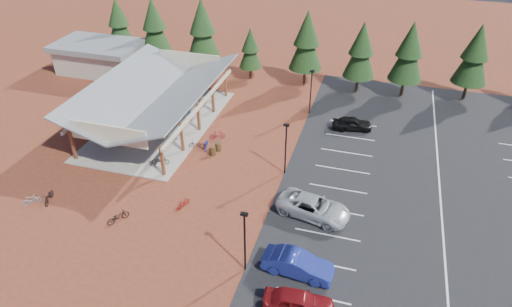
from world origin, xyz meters
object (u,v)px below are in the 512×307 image
Objects in this scene: trash_bin_0 at (213,151)px; car_4 at (352,123)px; bike_2 at (151,102)px; bike_5 at (170,136)px; bike_15 at (218,135)px; bike_1 at (147,123)px; bike_6 at (185,113)px; bike_14 at (206,144)px; outbuilding at (99,57)px; bike_9 at (31,200)px; bike_3 at (174,88)px; lamp_post_1 at (286,146)px; bike_0 at (111,141)px; car_1 at (298,264)px; car_2 at (314,207)px; bike_8 at (49,197)px; bike_12 at (118,217)px; bike_4 at (160,160)px; lamp_post_2 at (311,89)px; trash_bin_1 at (218,147)px; lamp_post_0 at (245,238)px; bike_pavilion at (156,92)px; car_0 at (299,302)px; bike_7 at (197,99)px; bike_11 at (183,203)px; bike_16 at (197,145)px.

car_4 reaches higher than trash_bin_0.
bike_5 is at bearing -143.18° from bike_2.
bike_1 is at bearing 65.92° from bike_15.
bike_6 reaches higher than bike_14.
outbuilding reaches higher than bike_9.
bike_3 is at bearing 4.57° from bike_1.
lamp_post_1 is 2.87× the size of bike_0.
lamp_post_1 is at bearing 21.93° from car_1.
bike_6 is (-12.96, 7.22, -2.43)m from lamp_post_1.
bike_3 is 0.25× the size of car_2.
bike_8 is at bearing -152.19° from lamp_post_1.
bike_9 is at bearing 148.29° from bike_5.
trash_bin_0 is 0.22× the size of car_4.
car_2 is at bearing -129.60° from bike_12.
car_2 is (11.49, -8.98, 0.38)m from bike_15.
bike_1 is at bearing 19.56° from bike_4.
trash_bin_0 is 14.90m from bike_8.
lamp_post_2 is at bearing -7.85° from outbuilding.
bike_1 is 0.38× the size of car_1.
bike_1 reaches higher than bike_0.
trash_bin_1 is 7.95m from bike_6.
lamp_post_0 is 2.75× the size of bike_12.
lamp_post_0 reaches higher than bike_2.
bike_3 is at bearing 128.95° from trash_bin_0.
bike_4 is 20.14m from car_4.
bike_12 is at bearing 164.35° from bike_4.
car_1 is (19.40, -15.12, 0.19)m from bike_1.
bike_1 is at bearing 62.70° from bike_5.
bike_8 is at bearing -101.53° from bike_pavilion.
car_2 is (-0.75, 9.36, 0.04)m from car_0.
lamp_post_1 is 16.95m from bike_7.
bike_11 is at bearing -46.20° from outbuilding.
bike_6 is at bearing 65.14° from car_2.
outbuilding reaches higher than bike_1.
trash_bin_1 is at bearing 68.90° from car_2.
car_4 is at bearing -76.38° from bike_1.
car_1 reaches higher than bike_5.
bike_5 is at bearing -4.29° from bike_4.
bike_6 is at bearing -108.87° from bike_2.
bike_6 is 0.34× the size of car_1.
lamp_post_0 is 1.00× the size of lamp_post_1.
car_4 reaches higher than bike_16.
bike_3 reaches higher than bike_9.
car_4 is (33.99, -6.31, -1.29)m from outbuilding.
bike_14 is at bearing 142.18° from bike_15.
car_1 is at bearing -139.71° from bike_4.
bike_11 is (-6.88, -7.07, -2.53)m from lamp_post_1.
bike_2 is at bearing 146.95° from bike_11.
lamp_post_1 is at bearing 67.63° from bike_11.
trash_bin_0 is 1.00× the size of trash_bin_1.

